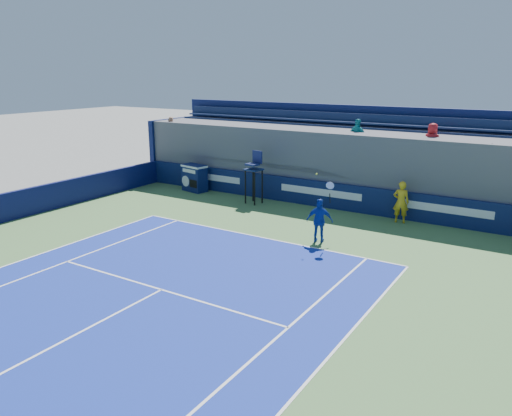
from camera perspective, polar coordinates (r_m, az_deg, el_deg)
The scene contains 6 objects.
ball_person at distance 21.19m, azimuth 16.23°, elevation 0.66°, with size 0.64×0.42×1.74m, color gold.
back_hoarding at distance 23.03m, azimuth 7.41°, elevation 1.58°, with size 20.40×0.21×1.20m.
match_clock at distance 26.02m, azimuth -7.05°, elevation 3.51°, with size 1.43×0.96×1.40m.
umpire_chair at distance 23.26m, azimuth -0.20°, elevation 4.19°, with size 0.79×0.79×2.48m.
tennis_player at distance 18.17m, azimuth 7.29°, elevation -1.43°, with size 1.04×0.66×2.57m.
stadium_seating at distance 24.62m, azimuth 9.46°, elevation 5.34°, with size 21.00×4.05×4.40m.
Camera 1 is at (9.24, -3.28, 6.05)m, focal length 35.00 mm.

